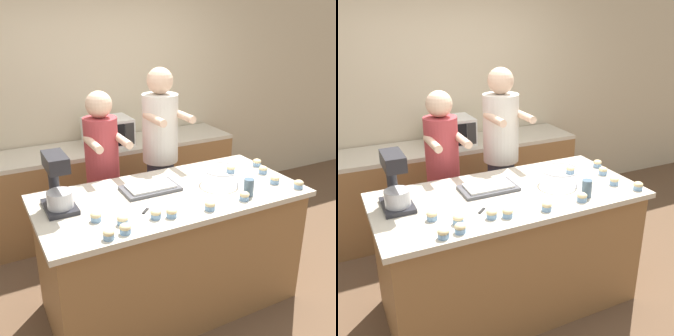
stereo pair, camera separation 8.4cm
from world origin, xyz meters
TOP-DOWN VIEW (x-y plane):
  - ground_plane at (0.00, 0.00)m, footprint 16.00×16.00m
  - back_wall at (0.00, 1.80)m, footprint 10.00×0.06m
  - island_counter at (0.00, 0.00)m, footprint 1.94×0.92m
  - back_counter at (0.00, 1.45)m, footprint 2.80×0.60m
  - person_left at (-0.27, 0.74)m, footprint 0.31×0.48m
  - person_right at (0.29, 0.74)m, footprint 0.34×0.50m
  - stand_mixer at (-0.78, 0.12)m, footprint 0.20×0.30m
  - mixing_bowl at (0.43, -0.01)m, footprint 0.30×0.30m
  - baking_tray at (-0.11, 0.12)m, footprint 0.42×0.25m
  - microwave_oven at (0.03, 1.45)m, footprint 0.46×0.37m
  - drinking_glass at (0.47, -0.29)m, footprint 0.07×0.07m
  - knife at (-0.25, -0.14)m, footprint 0.17×0.16m
  - cupcake_0 at (0.40, -0.34)m, footprint 0.07×0.07m
  - cupcake_1 at (0.79, -0.21)m, footprint 0.07×0.07m
  - cupcake_2 at (-0.48, -0.27)m, footprint 0.07×0.07m
  - cupcake_3 at (0.85, -0.01)m, footprint 0.07×0.07m
  - cupcake_4 at (0.89, -0.36)m, footprint 0.07×0.07m
  - cupcake_5 at (0.63, 0.13)m, footprint 0.07×0.07m
  - cupcake_6 at (0.92, 0.15)m, footprint 0.07×0.07m
  - cupcake_7 at (-0.17, -0.33)m, footprint 0.07×0.07m
  - cupcake_8 at (-0.61, -0.39)m, footprint 0.07×0.07m
  - cupcake_9 at (-0.27, -0.30)m, footprint 0.07×0.07m
  - cupcake_10 at (-0.61, -0.15)m, footprint 0.07×0.07m
  - cupcake_11 at (0.10, -0.36)m, footprint 0.07×0.07m
  - cupcake_12 at (-0.51, -0.38)m, footprint 0.07×0.07m

SIDE VIEW (x-z plane):
  - ground_plane at x=0.00m, z-range 0.00..0.00m
  - back_counter at x=0.00m, z-range 0.00..0.91m
  - island_counter at x=0.00m, z-range 0.00..0.96m
  - person_left at x=-0.27m, z-range 0.06..1.67m
  - person_right at x=0.29m, z-range 0.06..1.82m
  - knife at x=-0.25m, z-range 0.95..0.96m
  - baking_tray at x=-0.11m, z-range 0.95..0.99m
  - cupcake_0 at x=0.40m, z-range 0.95..1.02m
  - cupcake_1 at x=0.79m, z-range 0.95..1.02m
  - cupcake_2 at x=-0.48m, z-range 0.95..1.02m
  - cupcake_3 at x=0.85m, z-range 0.95..1.02m
  - cupcake_4 at x=0.89m, z-range 0.95..1.02m
  - cupcake_5 at x=0.63m, z-range 0.95..1.02m
  - cupcake_6 at x=0.92m, z-range 0.95..1.02m
  - cupcake_7 at x=-0.17m, z-range 0.95..1.02m
  - cupcake_8 at x=-0.61m, z-range 0.95..1.02m
  - cupcake_9 at x=-0.27m, z-range 0.95..1.02m
  - cupcake_10 at x=-0.61m, z-range 0.95..1.02m
  - cupcake_11 at x=0.10m, z-range 0.95..1.02m
  - cupcake_12 at x=-0.51m, z-range 0.95..1.02m
  - drinking_glass at x=0.47m, z-range 0.95..1.08m
  - mixing_bowl at x=0.43m, z-range 0.96..1.08m
  - microwave_oven at x=0.03m, z-range 0.91..1.19m
  - stand_mixer at x=-0.78m, z-range 0.93..1.32m
  - back_wall at x=0.00m, z-range 0.00..2.70m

